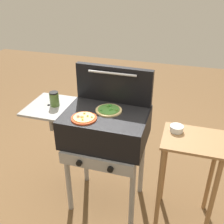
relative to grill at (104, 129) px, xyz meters
The scene contains 8 objects.
ground_plane 0.76m from the grill, 17.39° to the left, with size 8.00×8.00×0.00m, color brown.
grill is the anchor object (origin of this frame).
grill_lid_open 0.37m from the grill, 86.33° to the left, with size 0.63×0.09×0.30m.
pizza_cheese 0.23m from the grill, 132.89° to the right, with size 0.19×0.19×0.03m.
pizza_veggie 0.16m from the grill, 62.13° to the left, with size 0.20×0.20×0.03m.
sauce_jar 0.46m from the grill, behind, with size 0.07×0.07×0.12m.
prep_table 0.70m from the grill, ahead, with size 0.44×0.36×0.80m.
topping_bowl_near 0.55m from the grill, ahead, with size 0.10×0.10×0.04m.
Camera 1 is at (0.56, -1.69, 1.89)m, focal length 43.16 mm.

